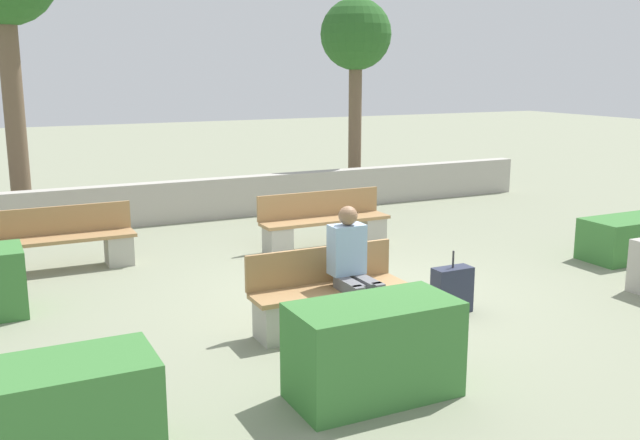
{
  "coord_description": "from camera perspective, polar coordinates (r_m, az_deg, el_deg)",
  "views": [
    {
      "loc": [
        -4.13,
        -7.41,
        2.77
      ],
      "look_at": [
        -0.25,
        0.5,
        0.9
      ],
      "focal_mm": 40.0,
      "sensor_mm": 36.0,
      "label": 1
    }
  ],
  "objects": [
    {
      "name": "tree_center_left",
      "position": [
        15.73,
        2.88,
        14.15
      ],
      "size": [
        1.52,
        1.52,
        4.26
      ],
      "color": "brown",
      "rests_on": "ground_plane"
    },
    {
      "name": "person_seated_man",
      "position": [
        7.58,
        2.62,
        -3.5
      ],
      "size": [
        0.38,
        0.63,
        1.35
      ],
      "color": "slate",
      "rests_on": "ground_plane"
    },
    {
      "name": "suitcase",
      "position": [
        8.42,
        10.51,
        -5.51
      ],
      "size": [
        0.47,
        0.22,
        0.73
      ],
      "color": "#282D42",
      "rests_on": "ground_plane"
    },
    {
      "name": "hedge_block_near_right",
      "position": [
        6.2,
        4.31,
        -10.32
      ],
      "size": [
        1.43,
        0.72,
        0.85
      ],
      "color": "#3D7A38",
      "rests_on": "ground_plane"
    },
    {
      "name": "bench_right_side",
      "position": [
        11.2,
        0.37,
        -0.49
      ],
      "size": [
        2.1,
        0.49,
        0.88
      ],
      "rotation": [
        0.0,
        0.0,
        0.02
      ],
      "color": "#A37A4C",
      "rests_on": "ground_plane"
    },
    {
      "name": "ground_plane",
      "position": [
        8.93,
        2.85,
        -6.12
      ],
      "size": [
        60.0,
        60.0,
        0.0
      ],
      "primitive_type": "plane",
      "color": "gray"
    },
    {
      "name": "bench_front",
      "position": [
        7.72,
        0.67,
        -6.4
      ],
      "size": [
        1.73,
        0.48,
        0.88
      ],
      "color": "#A37A4C",
      "rests_on": "ground_plane"
    },
    {
      "name": "hedge_block_mid_right",
      "position": [
        11.66,
        24.02,
        -1.26
      ],
      "size": [
        1.76,
        0.73,
        0.62
      ],
      "color": "#3D7A38",
      "rests_on": "ground_plane"
    },
    {
      "name": "hedge_block_far_left",
      "position": [
        5.46,
        -23.63,
        -14.93
      ],
      "size": [
        2.0,
        0.72,
        0.79
      ],
      "color": "#3D7A38",
      "rests_on": "ground_plane"
    },
    {
      "name": "perimeter_wall",
      "position": [
        13.61,
        -8.07,
        1.75
      ],
      "size": [
        13.82,
        0.3,
        0.76
      ],
      "color": "#ADA89E",
      "rests_on": "ground_plane"
    },
    {
      "name": "bench_left_side",
      "position": [
        10.61,
        -20.45,
        -1.95
      ],
      "size": [
        2.19,
        0.49,
        0.88
      ],
      "rotation": [
        0.0,
        0.0,
        -0.12
      ],
      "color": "#A37A4C",
      "rests_on": "ground_plane"
    }
  ]
}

